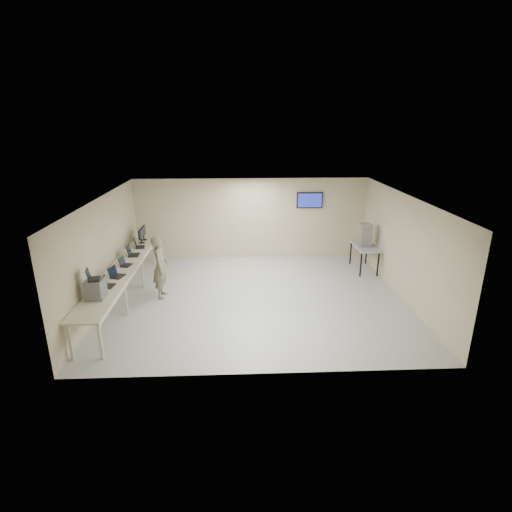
{
  "coord_description": "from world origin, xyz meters",
  "views": [
    {
      "loc": [
        -0.47,
        -10.07,
        4.66
      ],
      "look_at": [
        0.0,
        0.2,
        1.15
      ],
      "focal_mm": 28.0,
      "sensor_mm": 36.0,
      "label": 1
    }
  ],
  "objects_px": {
    "workbench": "(122,272)",
    "side_table": "(365,248)",
    "soldier": "(160,267)",
    "equipment_box": "(96,289)"
  },
  "relations": [
    {
      "from": "side_table",
      "to": "equipment_box",
      "type": "bearing_deg",
      "value": -152.21
    },
    {
      "from": "workbench",
      "to": "side_table",
      "type": "distance_m",
      "value": 7.47
    },
    {
      "from": "equipment_box",
      "to": "soldier",
      "type": "relative_size",
      "value": 0.25
    },
    {
      "from": "side_table",
      "to": "soldier",
      "type": "bearing_deg",
      "value": -163.74
    },
    {
      "from": "workbench",
      "to": "soldier",
      "type": "height_order",
      "value": "soldier"
    },
    {
      "from": "workbench",
      "to": "equipment_box",
      "type": "xyz_separation_m",
      "value": [
        -0.06,
        -1.8,
        0.29
      ]
    },
    {
      "from": "equipment_box",
      "to": "side_table",
      "type": "bearing_deg",
      "value": 29.43
    },
    {
      "from": "equipment_box",
      "to": "soldier",
      "type": "distance_m",
      "value": 2.28
    },
    {
      "from": "workbench",
      "to": "soldier",
      "type": "distance_m",
      "value": 1.0
    },
    {
      "from": "workbench",
      "to": "equipment_box",
      "type": "bearing_deg",
      "value": -92.0
    }
  ]
}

